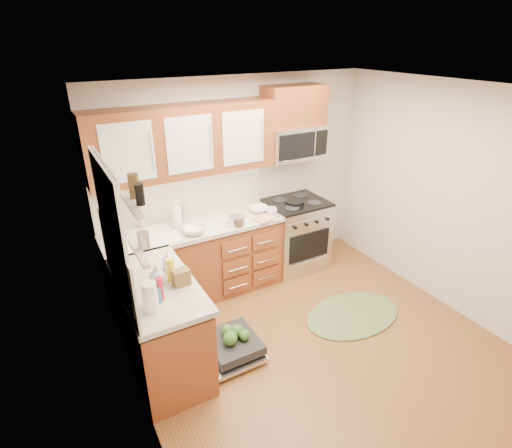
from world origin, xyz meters
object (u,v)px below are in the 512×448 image
sink (151,247)px  bowl_a (259,209)px  stock_pot (237,221)px  dishwasher (229,348)px  cutting_board (266,218)px  rug (353,315)px  bowl_b (194,230)px  cup (272,212)px  microwave (294,142)px  upper_cabinets (184,141)px  paper_towel_roll (150,297)px  skillet (295,202)px  range (295,234)px

sink → bowl_a: size_ratio=2.60×
sink → stock_pot: bearing=-11.8°
dishwasher → cutting_board: (0.95, 0.92, 0.84)m
rug → bowl_b: size_ratio=4.68×
sink → cup: (1.45, -0.16, 0.17)m
microwave → cutting_board: 1.02m
microwave → dishwasher: size_ratio=1.09×
upper_cabinets → dishwasher: bearing=-96.0°
upper_cabinets → stock_pot: bearing=-39.2°
microwave → bowl_a: bearing=-168.5°
bowl_b → cup: bearing=0.2°
paper_towel_roll → bowl_b: paper_towel_roll is taller
dishwasher → stock_pot: (0.57, 0.92, 0.88)m
skillet → stock_pot: size_ratio=1.28×
skillet → bowl_a: 0.49m
paper_towel_roll → cutting_board: bearing=32.3°
upper_cabinets → paper_towel_roll: bearing=-121.2°
rug → skillet: skillet is taller
upper_cabinets → bowl_b: 0.97m
bowl_b → range: bearing=6.6°
skillet → paper_towel_roll: paper_towel_roll is taller
rug → paper_towel_roll: (-2.22, -0.02, 1.04)m
sink → stock_pot: 1.00m
upper_cabinets → paper_towel_roll: size_ratio=8.00×
sink → skillet: (1.86, -0.05, 0.17)m
sink → dishwasher: bearing=-70.8°
range → sink: 1.96m
sink → stock_pot: (0.96, -0.20, 0.18)m
upper_cabinets → bowl_a: (0.85, -0.14, -0.92)m
cutting_board → paper_towel_roll: 1.99m
microwave → bowl_b: (-1.47, -0.29, -0.74)m
bowl_a → range: bearing=-0.6°
bowl_a → cup: size_ratio=1.89×
range → cup: size_ratio=7.53×
paper_towel_roll → bowl_a: paper_towel_roll is taller
range → rug: size_ratio=0.81×
range → skillet: 0.51m
cutting_board → dishwasher: bearing=-136.0°
microwave → paper_towel_roll: microwave is taller
upper_cabinets → bowl_a: 1.26m
dishwasher → stock_pot: stock_pot is taller
dishwasher → rug: bearing=-4.6°
sink → cup: cup is taller
sink → bowl_a: bowl_a is taller
dishwasher → paper_towel_roll: 1.20m
paper_towel_roll → cup: bearing=31.8°
upper_cabinets → paper_towel_roll: (-0.86, -1.42, -0.82)m
skillet → cup: size_ratio=1.91×
rug → cup: 1.52m
microwave → bowl_a: 0.94m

